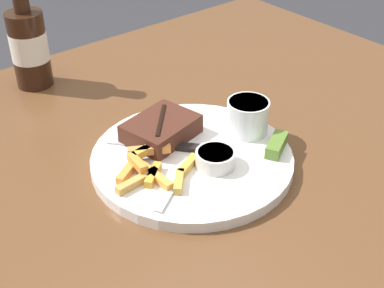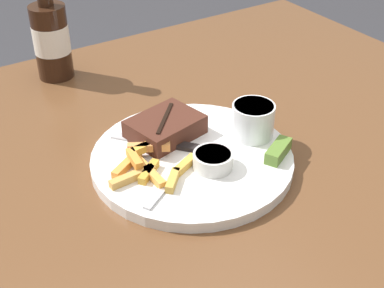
{
  "view_description": "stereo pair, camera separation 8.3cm",
  "coord_description": "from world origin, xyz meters",
  "px_view_note": "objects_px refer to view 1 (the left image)",
  "views": [
    {
      "loc": [
        -0.44,
        -0.53,
        1.25
      ],
      "look_at": [
        0.0,
        0.0,
        0.79
      ],
      "focal_mm": 50.0,
      "sensor_mm": 36.0,
      "label": 1
    },
    {
      "loc": [
        -0.37,
        -0.58,
        1.25
      ],
      "look_at": [
        0.0,
        0.0,
        0.79
      ],
      "focal_mm": 50.0,
      "sensor_mm": 36.0,
      "label": 2
    }
  ],
  "objects_px": {
    "dipping_sauce_cup": "(215,158)",
    "pickle_spear": "(277,145)",
    "steak_portion": "(161,129)",
    "dinner_plate": "(192,159)",
    "fork_utensil": "(173,186)",
    "coleslaw_cup": "(248,115)",
    "knife_utensil": "(168,146)",
    "beer_bottle": "(29,44)"
  },
  "relations": [
    {
      "from": "steak_portion",
      "to": "pickle_spear",
      "type": "distance_m",
      "value": 0.19
    },
    {
      "from": "beer_bottle",
      "to": "knife_utensil",
      "type": "bearing_deg",
      "value": -82.03
    },
    {
      "from": "dinner_plate",
      "to": "steak_portion",
      "type": "height_order",
      "value": "steak_portion"
    },
    {
      "from": "steak_portion",
      "to": "dipping_sauce_cup",
      "type": "xyz_separation_m",
      "value": [
        0.02,
        -0.11,
        -0.0
      ]
    },
    {
      "from": "dipping_sauce_cup",
      "to": "pickle_spear",
      "type": "distance_m",
      "value": 0.11
    },
    {
      "from": "fork_utensil",
      "to": "dinner_plate",
      "type": "bearing_deg",
      "value": 0.0
    },
    {
      "from": "knife_utensil",
      "to": "beer_bottle",
      "type": "height_order",
      "value": "beer_bottle"
    },
    {
      "from": "coleslaw_cup",
      "to": "beer_bottle",
      "type": "relative_size",
      "value": 0.29
    },
    {
      "from": "fork_utensil",
      "to": "knife_utensil",
      "type": "height_order",
      "value": "knife_utensil"
    },
    {
      "from": "fork_utensil",
      "to": "beer_bottle",
      "type": "bearing_deg",
      "value": 57.86
    },
    {
      "from": "pickle_spear",
      "to": "fork_utensil",
      "type": "relative_size",
      "value": 0.54
    },
    {
      "from": "dinner_plate",
      "to": "fork_utensil",
      "type": "height_order",
      "value": "fork_utensil"
    },
    {
      "from": "fork_utensil",
      "to": "knife_utensil",
      "type": "bearing_deg",
      "value": 25.52
    },
    {
      "from": "coleslaw_cup",
      "to": "knife_utensil",
      "type": "bearing_deg",
      "value": 160.62
    },
    {
      "from": "coleslaw_cup",
      "to": "dipping_sauce_cup",
      "type": "distance_m",
      "value": 0.11
    },
    {
      "from": "pickle_spear",
      "to": "knife_utensil",
      "type": "bearing_deg",
      "value": 137.74
    },
    {
      "from": "coleslaw_cup",
      "to": "knife_utensil",
      "type": "relative_size",
      "value": 0.51
    },
    {
      "from": "fork_utensil",
      "to": "pickle_spear",
      "type": "bearing_deg",
      "value": -41.58
    },
    {
      "from": "steak_portion",
      "to": "pickle_spear",
      "type": "xyz_separation_m",
      "value": [
        0.12,
        -0.15,
        -0.01
      ]
    },
    {
      "from": "knife_utensil",
      "to": "fork_utensil",
      "type": "bearing_deg",
      "value": 107.33
    },
    {
      "from": "pickle_spear",
      "to": "knife_utensil",
      "type": "distance_m",
      "value": 0.17
    },
    {
      "from": "dinner_plate",
      "to": "pickle_spear",
      "type": "height_order",
      "value": "pickle_spear"
    },
    {
      "from": "pickle_spear",
      "to": "beer_bottle",
      "type": "relative_size",
      "value": 0.27
    },
    {
      "from": "dinner_plate",
      "to": "dipping_sauce_cup",
      "type": "relative_size",
      "value": 5.2
    },
    {
      "from": "coleslaw_cup",
      "to": "dipping_sauce_cup",
      "type": "height_order",
      "value": "coleslaw_cup"
    },
    {
      "from": "dipping_sauce_cup",
      "to": "beer_bottle",
      "type": "relative_size",
      "value": 0.25
    },
    {
      "from": "fork_utensil",
      "to": "beer_bottle",
      "type": "relative_size",
      "value": 0.5
    },
    {
      "from": "dipping_sauce_cup",
      "to": "pickle_spear",
      "type": "bearing_deg",
      "value": -17.21
    },
    {
      "from": "fork_utensil",
      "to": "steak_portion",
      "type": "bearing_deg",
      "value": 28.81
    },
    {
      "from": "dipping_sauce_cup",
      "to": "knife_utensil",
      "type": "bearing_deg",
      "value": 107.3
    },
    {
      "from": "dinner_plate",
      "to": "pickle_spear",
      "type": "bearing_deg",
      "value": -34.53
    },
    {
      "from": "dipping_sauce_cup",
      "to": "fork_utensil",
      "type": "relative_size",
      "value": 0.51
    },
    {
      "from": "steak_portion",
      "to": "fork_utensil",
      "type": "bearing_deg",
      "value": -119.43
    },
    {
      "from": "dipping_sauce_cup",
      "to": "dinner_plate",
      "type": "bearing_deg",
      "value": 101.38
    },
    {
      "from": "beer_bottle",
      "to": "coleslaw_cup",
      "type": "bearing_deg",
      "value": -66.15
    },
    {
      "from": "dinner_plate",
      "to": "dipping_sauce_cup",
      "type": "bearing_deg",
      "value": -78.62
    },
    {
      "from": "fork_utensil",
      "to": "beer_bottle",
      "type": "distance_m",
      "value": 0.46
    },
    {
      "from": "dipping_sauce_cup",
      "to": "knife_utensil",
      "type": "relative_size",
      "value": 0.45
    },
    {
      "from": "dinner_plate",
      "to": "steak_portion",
      "type": "xyz_separation_m",
      "value": [
        -0.01,
        0.07,
        0.03
      ]
    },
    {
      "from": "dipping_sauce_cup",
      "to": "beer_bottle",
      "type": "xyz_separation_m",
      "value": [
        -0.08,
        0.45,
        0.05
      ]
    },
    {
      "from": "dinner_plate",
      "to": "knife_utensil",
      "type": "distance_m",
      "value": 0.05
    },
    {
      "from": "beer_bottle",
      "to": "pickle_spear",
      "type": "bearing_deg",
      "value": -69.65
    }
  ]
}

